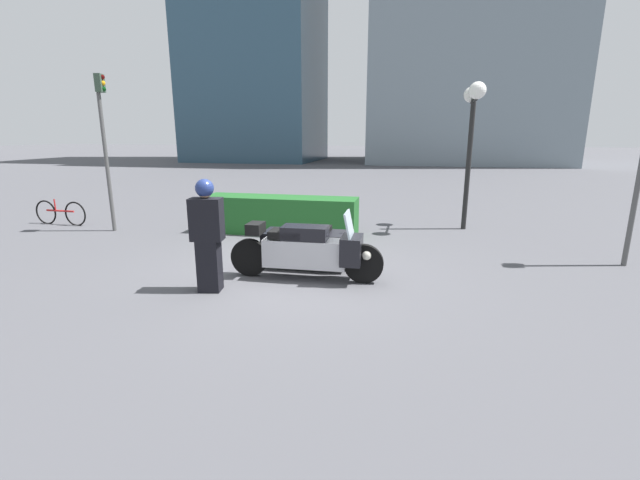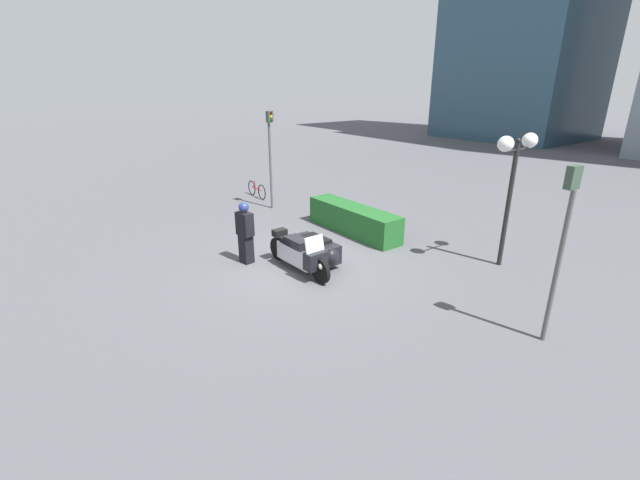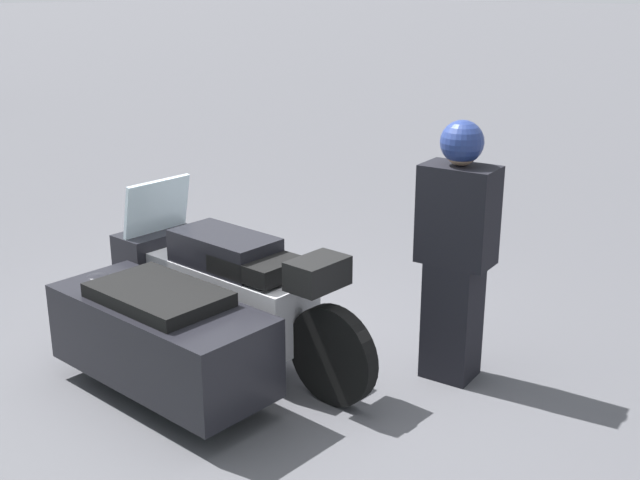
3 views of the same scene
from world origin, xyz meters
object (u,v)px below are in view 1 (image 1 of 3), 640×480
object	(u,v)px
police_motorcycle	(312,247)
officer_rider	(207,233)
twin_lamp_post	(473,114)
bicycle_parked	(60,213)
hedge_bush_curbside	(280,215)
traffic_light_far	(104,132)

from	to	relation	value
police_motorcycle	officer_rider	bearing A→B (deg)	-139.38
twin_lamp_post	bicycle_parked	distance (m)	10.75
hedge_bush_curbside	twin_lamp_post	size ratio (longest dim) A/B	1.06
traffic_light_far	bicycle_parked	size ratio (longest dim) A/B	2.30
police_motorcycle	bicycle_parked	world-z (taller)	police_motorcycle
twin_lamp_post	traffic_light_far	xyz separation A→B (m)	(-8.42, -2.09, -0.41)
police_motorcycle	traffic_light_far	distance (m)	6.21
hedge_bush_curbside	twin_lamp_post	world-z (taller)	twin_lamp_post
hedge_bush_curbside	traffic_light_far	xyz separation A→B (m)	(-4.06, -0.64, 1.94)
traffic_light_far	officer_rider	bearing A→B (deg)	-53.90
officer_rider	bicycle_parked	xyz separation A→B (m)	(-6.10, 3.66, -0.59)
twin_lamp_post	bicycle_parked	xyz separation A→B (m)	(-10.32, -1.75, -2.48)
twin_lamp_post	bicycle_parked	world-z (taller)	twin_lamp_post
hedge_bush_curbside	traffic_light_far	size ratio (longest dim) A/B	1.01
hedge_bush_curbside	traffic_light_far	distance (m)	4.55
hedge_bush_curbside	officer_rider	bearing A→B (deg)	-87.87
officer_rider	traffic_light_far	bearing A→B (deg)	42.35
twin_lamp_post	traffic_light_far	size ratio (longest dim) A/B	0.95
hedge_bush_curbside	twin_lamp_post	xyz separation A→B (m)	(4.36, 1.45, 2.35)
officer_rider	bicycle_parked	world-z (taller)	officer_rider
bicycle_parked	traffic_light_far	bearing A→B (deg)	-8.40
traffic_light_far	bicycle_parked	xyz separation A→B (m)	(-1.90, 0.35, -2.07)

